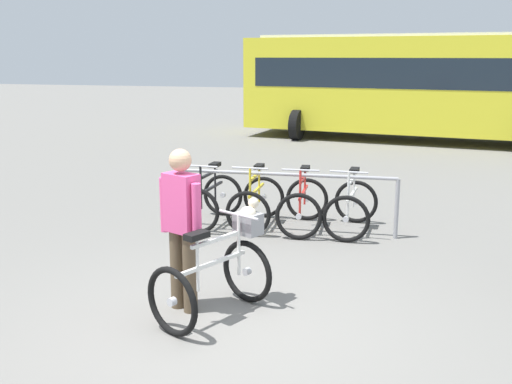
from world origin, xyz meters
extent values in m
plane|color=slate|center=(0.00, 0.00, 0.00)|extent=(80.00, 80.00, 0.00)
cylinder|color=#99999E|center=(-1.75, 3.12, 0.42)|extent=(0.06, 0.06, 0.85)
cylinder|color=#99999E|center=(1.40, 3.28, 0.42)|extent=(0.06, 0.06, 0.85)
cylinder|color=#99999E|center=(-0.18, 3.20, 0.85)|extent=(3.15, 0.22, 0.05)
torus|color=black|center=(-1.32, 3.83, 0.33)|extent=(0.66, 0.11, 0.66)
cylinder|color=#B7B7BC|center=(-1.32, 3.83, 0.33)|extent=(0.08, 0.07, 0.08)
torus|color=black|center=(-1.36, 2.81, 0.33)|extent=(0.66, 0.11, 0.66)
cylinder|color=#B7B7BC|center=(-1.36, 2.81, 0.33)|extent=(0.08, 0.07, 0.08)
cube|color=black|center=(-1.34, 3.32, 0.56)|extent=(0.07, 0.92, 0.04)
cube|color=black|center=(-1.34, 3.27, 0.78)|extent=(0.06, 0.61, 0.04)
cylinder|color=black|center=(-1.33, 3.50, 0.60)|extent=(0.03, 0.03, 0.55)
cube|color=black|center=(-1.33, 3.50, 0.88)|extent=(0.13, 0.24, 0.06)
cylinder|color=black|center=(-1.36, 2.93, 0.65)|extent=(0.03, 0.03, 0.63)
cylinder|color=#B7B7BC|center=(-1.36, 2.93, 0.96)|extent=(0.52, 0.05, 0.03)
torus|color=black|center=(-0.66, 3.87, 0.33)|extent=(0.66, 0.10, 0.66)
cylinder|color=#B7B7BC|center=(-0.66, 3.87, 0.33)|extent=(0.08, 0.06, 0.08)
torus|color=black|center=(-0.63, 2.85, 0.33)|extent=(0.66, 0.10, 0.66)
cylinder|color=#B7B7BC|center=(-0.63, 2.85, 0.33)|extent=(0.08, 0.06, 0.08)
cube|color=yellow|center=(-0.64, 3.36, 0.56)|extent=(0.06, 0.92, 0.04)
cube|color=yellow|center=(-0.64, 3.31, 0.78)|extent=(0.05, 0.61, 0.04)
cylinder|color=yellow|center=(-0.65, 3.54, 0.60)|extent=(0.03, 0.03, 0.55)
cube|color=black|center=(-0.65, 3.54, 0.88)|extent=(0.13, 0.24, 0.06)
cylinder|color=yellow|center=(-0.63, 2.97, 0.65)|extent=(0.03, 0.03, 0.63)
cylinder|color=#B7B7BC|center=(-0.63, 2.97, 0.96)|extent=(0.52, 0.04, 0.03)
torus|color=black|center=(0.03, 3.90, 0.33)|extent=(0.66, 0.14, 0.66)
cylinder|color=#B7B7BC|center=(0.03, 3.90, 0.33)|extent=(0.08, 0.07, 0.08)
torus|color=black|center=(0.09, 2.88, 0.33)|extent=(0.66, 0.14, 0.66)
cylinder|color=#B7B7BC|center=(0.09, 2.88, 0.33)|extent=(0.08, 0.07, 0.08)
cube|color=red|center=(0.06, 3.39, 0.56)|extent=(0.09, 0.92, 0.04)
cube|color=red|center=(0.06, 3.34, 0.78)|extent=(0.07, 0.61, 0.04)
cylinder|color=red|center=(0.05, 3.58, 0.60)|extent=(0.03, 0.03, 0.55)
cube|color=black|center=(0.05, 3.58, 0.88)|extent=(0.13, 0.25, 0.06)
cylinder|color=red|center=(0.08, 3.01, 0.65)|extent=(0.03, 0.03, 0.63)
cylinder|color=#B7B7BC|center=(0.08, 3.01, 0.96)|extent=(0.52, 0.06, 0.03)
torus|color=black|center=(0.78, 3.94, 0.33)|extent=(0.66, 0.09, 0.66)
cylinder|color=#B7B7BC|center=(0.78, 3.94, 0.33)|extent=(0.08, 0.06, 0.08)
torus|color=black|center=(0.74, 2.92, 0.33)|extent=(0.66, 0.09, 0.66)
cylinder|color=#B7B7BC|center=(0.74, 2.92, 0.33)|extent=(0.08, 0.06, 0.08)
cube|color=silver|center=(0.76, 3.43, 0.56)|extent=(0.07, 0.92, 0.04)
cube|color=silver|center=(0.76, 3.38, 0.78)|extent=(0.06, 0.61, 0.04)
cylinder|color=silver|center=(0.76, 3.61, 0.60)|extent=(0.03, 0.03, 0.55)
cube|color=black|center=(0.76, 3.61, 0.88)|extent=(0.13, 0.24, 0.06)
cylinder|color=silver|center=(0.74, 3.04, 0.65)|extent=(0.03, 0.03, 0.63)
cylinder|color=#B7B7BC|center=(0.74, 3.04, 0.96)|extent=(0.52, 0.05, 0.03)
torus|color=black|center=(-0.47, -0.26, 0.33)|extent=(0.62, 0.34, 0.66)
cylinder|color=#B7B7BC|center=(-0.47, -0.26, 0.33)|extent=(0.10, 0.09, 0.08)
torus|color=black|center=(-0.02, 0.65, 0.33)|extent=(0.62, 0.34, 0.66)
cylinder|color=#B7B7BC|center=(-0.02, 0.65, 0.33)|extent=(0.10, 0.09, 0.08)
cube|color=silver|center=(-0.25, 0.19, 0.56)|extent=(0.44, 0.84, 0.04)
cube|color=silver|center=(-0.23, 0.24, 0.78)|extent=(0.30, 0.57, 0.04)
cylinder|color=silver|center=(-0.33, 0.03, 0.60)|extent=(0.03, 0.03, 0.55)
cube|color=black|center=(-0.33, 0.03, 0.88)|extent=(0.21, 0.27, 0.06)
cylinder|color=silver|center=(-0.08, 0.54, 0.65)|extent=(0.03, 0.03, 0.63)
cylinder|color=#B7B7BC|center=(-0.08, 0.54, 0.96)|extent=(0.48, 0.25, 0.03)
cube|color=gray|center=(-0.01, 0.67, 0.84)|extent=(0.32, 0.29, 0.22)
ellipsoid|color=beige|center=(-0.01, 0.67, 0.94)|extent=(0.23, 0.22, 0.16)
sphere|color=beige|center=(0.02, 0.74, 1.04)|extent=(0.11, 0.11, 0.11)
cylinder|color=brown|center=(-0.50, 0.27, 0.41)|extent=(0.14, 0.14, 0.82)
cylinder|color=brown|center=(-0.67, 0.34, 0.41)|extent=(0.14, 0.14, 0.82)
cube|color=#E54C8C|center=(-0.58, 0.30, 1.11)|extent=(0.39, 0.32, 0.58)
cylinder|color=#E54C8C|center=(-0.39, 0.20, 1.06)|extent=(0.09, 0.09, 0.55)
cylinder|color=#E54C8C|center=(-0.79, 0.37, 1.06)|extent=(0.09, 0.09, 0.55)
sphere|color=tan|center=(-0.58, 0.30, 1.53)|extent=(0.22, 0.22, 0.22)
cube|color=yellow|center=(1.56, 13.37, 1.65)|extent=(10.25, 3.83, 2.70)
cube|color=#19232D|center=(1.56, 13.37, 2.00)|extent=(9.46, 3.74, 0.84)
cube|color=silver|center=(1.56, 13.37, 3.04)|extent=(9.22, 3.45, 0.08)
cylinder|color=black|center=(-1.83, 12.57, 0.45)|extent=(0.37, 0.93, 0.90)
cylinder|color=black|center=(-1.49, 15.05, 0.45)|extent=(0.37, 0.93, 0.90)
camera|label=1|loc=(1.55, -4.91, 2.52)|focal=41.63mm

